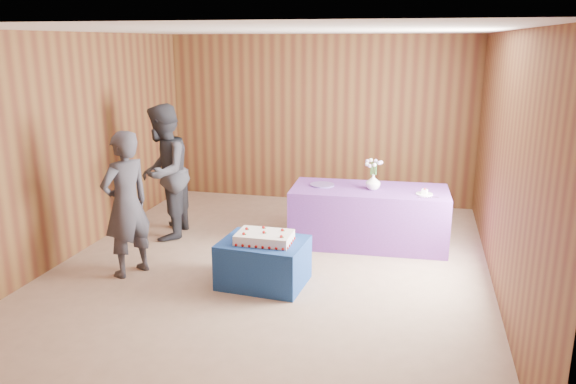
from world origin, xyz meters
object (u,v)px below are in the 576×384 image
(sheet_cake, at_px, (264,237))
(guest_right, at_px, (164,172))
(cake_table, at_px, (264,262))
(vase, at_px, (373,182))
(guest_left, at_px, (126,204))
(serving_table, at_px, (369,216))

(sheet_cake, relative_size, guest_right, 0.34)
(sheet_cake, bearing_deg, cake_table, 124.85)
(vase, relative_size, guest_left, 0.12)
(sheet_cake, distance_m, guest_right, 2.15)
(sheet_cake, bearing_deg, serving_table, 58.90)
(serving_table, bearing_deg, guest_left, -149.88)
(sheet_cake, height_order, guest_left, guest_left)
(sheet_cake, xyz_separation_m, guest_left, (-1.59, -0.05, 0.28))
(serving_table, relative_size, vase, 10.28)
(guest_right, bearing_deg, serving_table, 88.76)
(cake_table, relative_size, guest_left, 0.54)
(cake_table, xyz_separation_m, guest_right, (-1.71, 1.18, 0.65))
(serving_table, relative_size, guest_right, 1.11)
(cake_table, bearing_deg, guest_left, -172.14)
(serving_table, xyz_separation_m, guest_right, (-2.70, -0.37, 0.53))
(vase, height_order, guest_left, guest_left)
(cake_table, relative_size, guest_right, 0.50)
(cake_table, bearing_deg, sheet_cake, -50.58)
(vase, bearing_deg, cake_table, -124.22)
(vase, bearing_deg, serving_table, 140.65)
(vase, height_order, guest_right, guest_right)
(sheet_cake, distance_m, vase, 1.87)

